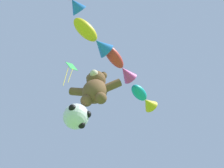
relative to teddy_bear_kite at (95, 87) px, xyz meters
name	(u,v)px	position (x,y,z in m)	size (l,w,h in m)	color
teddy_bear_kite	(95,87)	(0.00, 0.00, 0.00)	(2.51, 1.11, 2.55)	brown
soccer_ball_kite	(76,116)	(-0.69, 0.15, -1.81)	(1.15, 1.14, 1.05)	white
fish_kite_teal	(144,98)	(2.21, 2.39, 1.99)	(1.54, 2.03, 0.85)	#19ADB2
fish_kite_crimson	(120,65)	(1.25, 0.07, 2.06)	(1.62, 2.50, 0.80)	red
fish_kite_goldfin	(94,38)	(0.23, -1.74, 1.94)	(1.86, 2.37, 0.89)	yellow
diamond_kite	(71,69)	(-1.92, 0.35, 3.62)	(0.62, 0.78, 2.82)	green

